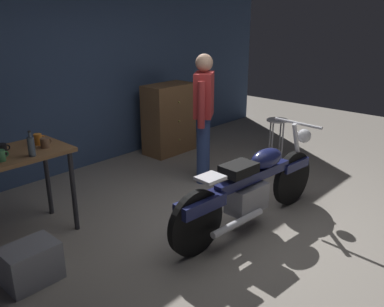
{
  "coord_description": "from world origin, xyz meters",
  "views": [
    {
      "loc": [
        -3.14,
        -2.21,
        2.15
      ],
      "look_at": [
        0.03,
        0.7,
        0.65
      ],
      "focal_mm": 37.97,
      "sensor_mm": 36.0,
      "label": 1
    }
  ],
  "objects_px": {
    "mug_orange_travel": "(38,139)",
    "mug_brown_stoneware": "(45,143)",
    "shop_stool": "(277,129)",
    "mug_green_speckled": "(1,156)",
    "motorcycle": "(252,186)",
    "mug_black_matte": "(2,149)",
    "wooden_dresser": "(169,119)",
    "bottle": "(31,146)",
    "person_standing": "(204,113)",
    "storage_bin": "(31,264)"
  },
  "relations": [
    {
      "from": "mug_orange_travel",
      "to": "mug_brown_stoneware",
      "type": "height_order",
      "value": "mug_orange_travel"
    },
    {
      "from": "shop_stool",
      "to": "mug_green_speckled",
      "type": "xyz_separation_m",
      "value": [
        -3.84,
        0.5,
        0.45
      ]
    },
    {
      "from": "motorcycle",
      "to": "shop_stool",
      "type": "distance_m",
      "value": 2.13
    },
    {
      "from": "motorcycle",
      "to": "mug_orange_travel",
      "type": "bearing_deg",
      "value": 136.29
    },
    {
      "from": "shop_stool",
      "to": "mug_black_matte",
      "type": "xyz_separation_m",
      "value": [
        -3.76,
        0.67,
        0.45
      ]
    },
    {
      "from": "wooden_dresser",
      "to": "mug_black_matte",
      "type": "height_order",
      "value": "wooden_dresser"
    },
    {
      "from": "motorcycle",
      "to": "bottle",
      "type": "height_order",
      "value": "bottle"
    },
    {
      "from": "motorcycle",
      "to": "mug_brown_stoneware",
      "type": "height_order",
      "value": "mug_brown_stoneware"
    },
    {
      "from": "bottle",
      "to": "person_standing",
      "type": "bearing_deg",
      "value": -2.87
    },
    {
      "from": "mug_green_speckled",
      "to": "mug_brown_stoneware",
      "type": "bearing_deg",
      "value": 7.71
    },
    {
      "from": "motorcycle",
      "to": "mug_orange_travel",
      "type": "relative_size",
      "value": 19.05
    },
    {
      "from": "person_standing",
      "to": "mug_black_matte",
      "type": "xyz_separation_m",
      "value": [
        -2.43,
        0.36,
        0.03
      ]
    },
    {
      "from": "mug_green_speckled",
      "to": "mug_brown_stoneware",
      "type": "height_order",
      "value": "mug_green_speckled"
    },
    {
      "from": "storage_bin",
      "to": "mug_black_matte",
      "type": "bearing_deg",
      "value": 74.32
    },
    {
      "from": "mug_green_speckled",
      "to": "mug_black_matte",
      "type": "bearing_deg",
      "value": 62.69
    },
    {
      "from": "shop_stool",
      "to": "person_standing",
      "type": "bearing_deg",
      "value": 166.8
    },
    {
      "from": "person_standing",
      "to": "bottle",
      "type": "distance_m",
      "value": 2.27
    },
    {
      "from": "mug_green_speckled",
      "to": "mug_brown_stoneware",
      "type": "distance_m",
      "value": 0.46
    },
    {
      "from": "storage_bin",
      "to": "mug_green_speckled",
      "type": "relative_size",
      "value": 3.77
    },
    {
      "from": "mug_brown_stoneware",
      "to": "shop_stool",
      "type": "bearing_deg",
      "value": -9.5
    },
    {
      "from": "mug_green_speckled",
      "to": "mug_brown_stoneware",
      "type": "relative_size",
      "value": 0.99
    },
    {
      "from": "motorcycle",
      "to": "mug_orange_travel",
      "type": "xyz_separation_m",
      "value": [
        -1.45,
        1.59,
        0.51
      ]
    },
    {
      "from": "person_standing",
      "to": "mug_brown_stoneware",
      "type": "relative_size",
      "value": 14.21
    },
    {
      "from": "mug_brown_stoneware",
      "to": "bottle",
      "type": "xyz_separation_m",
      "value": [
        -0.21,
        -0.14,
        0.05
      ]
    },
    {
      "from": "person_standing",
      "to": "shop_stool",
      "type": "bearing_deg",
      "value": 133.23
    },
    {
      "from": "shop_stool",
      "to": "bottle",
      "type": "xyz_separation_m",
      "value": [
        -3.59,
        0.42,
        0.5
      ]
    },
    {
      "from": "wooden_dresser",
      "to": "mug_brown_stoneware",
      "type": "bearing_deg",
      "value": -160.42
    },
    {
      "from": "shop_stool",
      "to": "motorcycle",
      "type": "bearing_deg",
      "value": -155.46
    },
    {
      "from": "mug_green_speckled",
      "to": "mug_black_matte",
      "type": "relative_size",
      "value": 0.95
    },
    {
      "from": "motorcycle",
      "to": "mug_green_speckled",
      "type": "distance_m",
      "value": 2.41
    },
    {
      "from": "storage_bin",
      "to": "bottle",
      "type": "height_order",
      "value": "bottle"
    },
    {
      "from": "storage_bin",
      "to": "mug_brown_stoneware",
      "type": "relative_size",
      "value": 3.75
    },
    {
      "from": "mug_brown_stoneware",
      "to": "mug_orange_travel",
      "type": "bearing_deg",
      "value": 88.57
    },
    {
      "from": "motorcycle",
      "to": "mug_green_speckled",
      "type": "bearing_deg",
      "value": 147.95
    },
    {
      "from": "person_standing",
      "to": "mug_black_matte",
      "type": "height_order",
      "value": "person_standing"
    },
    {
      "from": "person_standing",
      "to": "shop_stool",
      "type": "relative_size",
      "value": 2.61
    },
    {
      "from": "wooden_dresser",
      "to": "mug_brown_stoneware",
      "type": "height_order",
      "value": "wooden_dresser"
    },
    {
      "from": "wooden_dresser",
      "to": "storage_bin",
      "type": "distance_m",
      "value": 3.54
    },
    {
      "from": "mug_black_matte",
      "to": "motorcycle",
      "type": "bearing_deg",
      "value": -40.48
    },
    {
      "from": "motorcycle",
      "to": "bottle",
      "type": "relative_size",
      "value": 9.08
    },
    {
      "from": "shop_stool",
      "to": "mug_orange_travel",
      "type": "relative_size",
      "value": 5.57
    },
    {
      "from": "mug_green_speckled",
      "to": "mug_black_matte",
      "type": "distance_m",
      "value": 0.19
    },
    {
      "from": "motorcycle",
      "to": "storage_bin",
      "type": "height_order",
      "value": "motorcycle"
    },
    {
      "from": "person_standing",
      "to": "mug_green_speckled",
      "type": "bearing_deg",
      "value": -37.98
    },
    {
      "from": "storage_bin",
      "to": "mug_black_matte",
      "type": "relative_size",
      "value": 3.59
    },
    {
      "from": "storage_bin",
      "to": "mug_orange_travel",
      "type": "height_order",
      "value": "mug_orange_travel"
    },
    {
      "from": "mug_black_matte",
      "to": "bottle",
      "type": "relative_size",
      "value": 0.51
    },
    {
      "from": "bottle",
      "to": "storage_bin",
      "type": "bearing_deg",
      "value": -126.39
    },
    {
      "from": "mug_green_speckled",
      "to": "motorcycle",
      "type": "bearing_deg",
      "value": -36.1
    },
    {
      "from": "storage_bin",
      "to": "mug_black_matte",
      "type": "xyz_separation_m",
      "value": [
        0.21,
        0.76,
        0.78
      ]
    }
  ]
}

